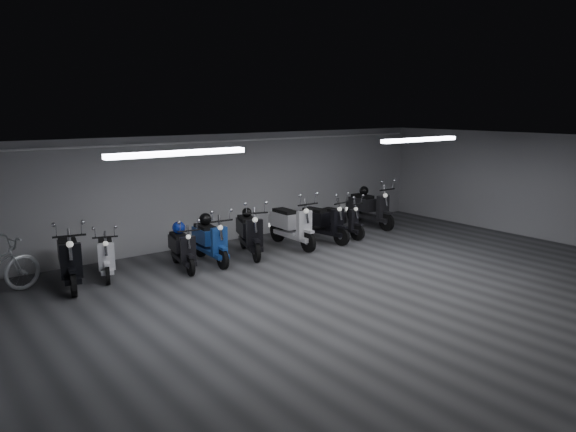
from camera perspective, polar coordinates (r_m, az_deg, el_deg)
floor at (r=10.38m, az=6.86°, el=-8.16°), size 14.00×10.00×0.01m
ceiling at (r=9.81m, az=7.25°, el=7.50°), size 14.00×10.00×0.01m
back_wall at (r=13.96m, az=-7.47°, el=2.85°), size 14.00×0.01×2.80m
right_wall at (r=15.66m, az=25.73°, el=2.75°), size 0.01×10.00×2.80m
fluor_strip_left at (r=8.89m, az=-11.52°, el=6.54°), size 2.40×0.18×0.08m
fluor_strip_right at (r=12.70m, az=13.81°, el=7.86°), size 2.40×0.18×0.08m
conduit at (r=13.75m, az=-7.43°, el=7.84°), size 13.60×0.05×0.05m
scooter_1 at (r=11.31m, az=-22.19°, el=-3.47°), size 1.03×2.02×1.44m
scooter_2 at (r=11.74m, az=-18.75°, el=-3.30°), size 1.00×1.69×1.20m
scooter_3 at (r=11.86m, az=-11.14°, el=-2.76°), size 0.80×1.67×1.19m
scooter_4 at (r=12.21m, az=-8.21°, el=-1.92°), size 0.73×1.83×1.33m
scooter_5 at (r=12.76m, az=-4.09°, el=-1.08°), size 1.23×1.99×1.40m
scooter_6 at (r=13.48m, az=0.45°, el=-0.24°), size 0.71×1.98×1.46m
scooter_7 at (r=14.04m, az=3.77°, el=-0.00°), size 0.87×1.90×1.36m
scooter_8 at (r=14.57m, az=5.65°, el=0.09°), size 0.84×1.70×1.21m
scooter_9 at (r=15.91m, az=8.71°, el=1.45°), size 0.67×1.98×1.47m
helmet_0 at (r=12.95m, az=-4.39°, el=0.38°), size 0.23×0.23×0.23m
helmet_1 at (r=12.00m, az=-11.50°, el=-1.22°), size 0.28×0.28×0.28m
helmet_2 at (r=12.37m, az=-8.74°, el=-0.34°), size 0.28×0.28×0.28m
helmet_3 at (r=16.05m, az=8.04°, el=2.68°), size 0.27×0.27×0.27m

